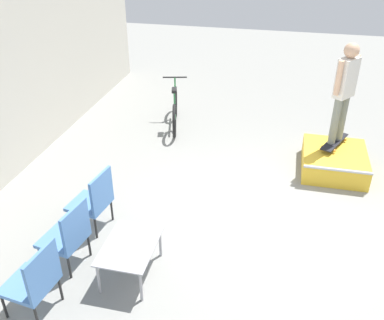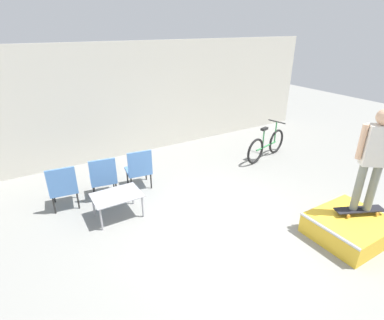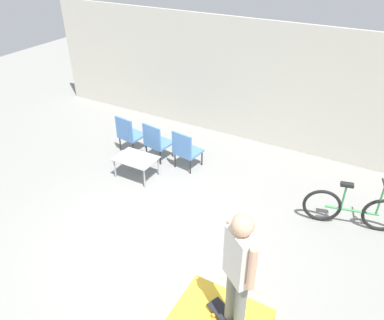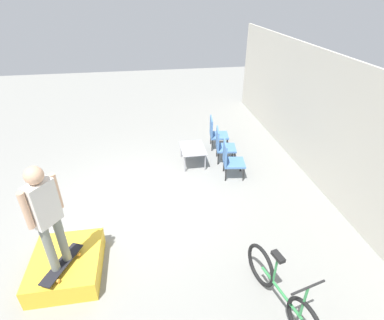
% 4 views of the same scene
% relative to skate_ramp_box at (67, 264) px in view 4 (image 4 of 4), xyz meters
% --- Properties ---
extents(ground_plane, '(24.00, 24.00, 0.00)m').
position_rel_skate_ramp_box_xyz_m(ground_plane, '(-1.72, 1.11, -0.19)').
color(ground_plane, gray).
extents(house_wall_back, '(12.00, 0.06, 3.00)m').
position_rel_skate_ramp_box_xyz_m(house_wall_back, '(-1.72, 5.46, 1.31)').
color(house_wall_back, beige).
rests_on(house_wall_back, ground_plane).
extents(skate_ramp_box, '(1.27, 1.09, 0.39)m').
position_rel_skate_ramp_box_xyz_m(skate_ramp_box, '(0.00, 0.00, 0.00)').
color(skate_ramp_box, gold).
rests_on(skate_ramp_box, ground_plane).
extents(skateboard_on_ramp, '(0.86, 0.53, 0.07)m').
position_rel_skate_ramp_box_xyz_m(skateboard_on_ramp, '(0.23, 0.02, 0.27)').
color(skateboard_on_ramp, black).
rests_on(skateboard_on_ramp, skate_ramp_box).
extents(person_skater, '(0.47, 0.39, 1.76)m').
position_rel_skate_ramp_box_xyz_m(person_skater, '(0.23, 0.02, 1.32)').
color(person_skater, gray).
rests_on(person_skater, skateboard_on_ramp).
extents(coffee_table, '(0.89, 0.63, 0.47)m').
position_rel_skate_ramp_box_xyz_m(coffee_table, '(-3.22, 2.64, 0.23)').
color(coffee_table, '#9E9EA3').
rests_on(coffee_table, ground_plane).
extents(patio_chair_left, '(0.58, 0.58, 0.94)m').
position_rel_skate_ramp_box_xyz_m(patio_chair_left, '(-4.02, 3.45, 0.31)').
color(patio_chair_left, black).
rests_on(patio_chair_left, ground_plane).
extents(patio_chair_center, '(0.59, 0.59, 0.94)m').
position_rel_skate_ramp_box_xyz_m(patio_chair_center, '(-3.23, 3.45, 0.31)').
color(patio_chair_center, black).
rests_on(patio_chair_center, ground_plane).
extents(patio_chair_right, '(0.59, 0.59, 0.94)m').
position_rel_skate_ramp_box_xyz_m(patio_chair_right, '(-2.44, 3.45, 0.31)').
color(patio_chair_right, black).
rests_on(patio_chair_right, ground_plane).
extents(bicycle, '(1.68, 0.59, 0.96)m').
position_rel_skate_ramp_box_xyz_m(bicycle, '(1.15, 3.24, 0.18)').
color(bicycle, black).
rests_on(bicycle, ground_plane).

